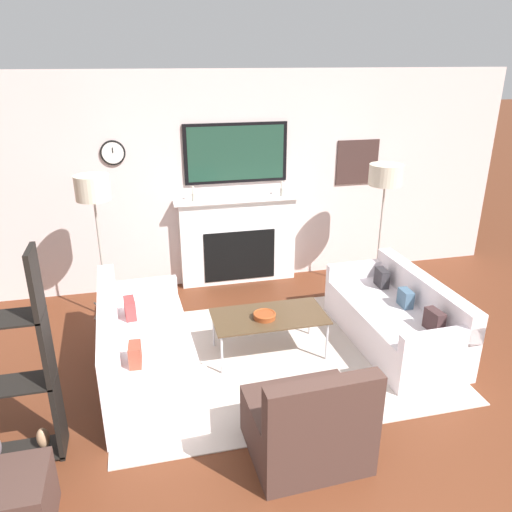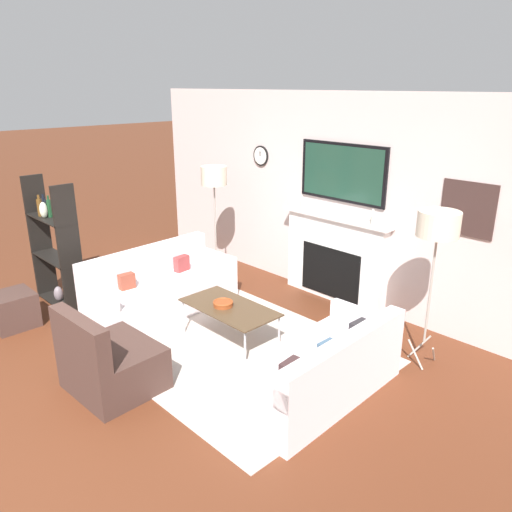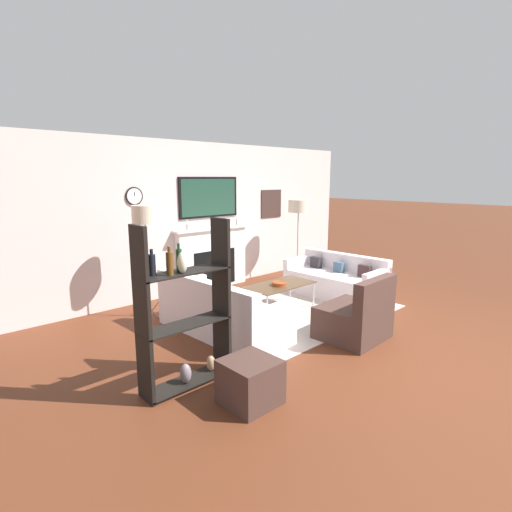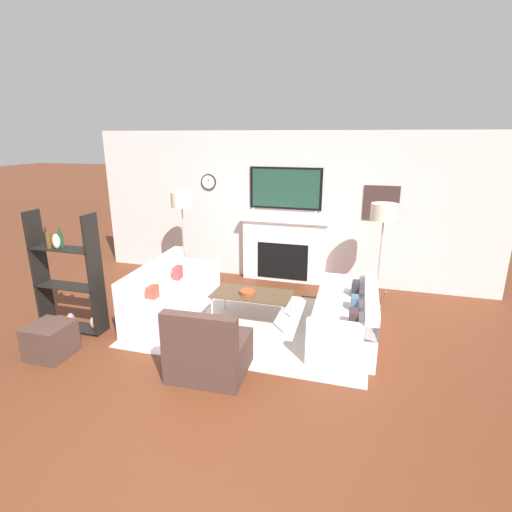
% 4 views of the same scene
% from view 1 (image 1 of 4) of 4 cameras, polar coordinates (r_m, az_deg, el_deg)
% --- Properties ---
extents(fireplace_wall, '(7.39, 0.28, 2.70)m').
position_cam_1_polar(fireplace_wall, '(6.45, -2.24, 7.49)').
color(fireplace_wall, beige).
rests_on(fireplace_wall, ground_plane).
extents(area_rug, '(3.22, 2.33, 0.01)m').
position_cam_1_polar(area_rug, '(5.16, 2.37, -11.40)').
color(area_rug, beige).
rests_on(area_rug, ground_plane).
extents(couch_left, '(0.89, 1.93, 0.79)m').
position_cam_1_polar(couch_left, '(4.86, -12.85, -10.43)').
color(couch_left, white).
rests_on(couch_left, ground_plane).
extents(couch_right, '(0.86, 1.75, 0.71)m').
position_cam_1_polar(couch_right, '(5.48, 15.73, -6.96)').
color(couch_right, white).
rests_on(couch_right, ground_plane).
extents(armchair, '(0.86, 0.77, 0.85)m').
position_cam_1_polar(armchair, '(3.93, 5.96, -18.74)').
color(armchair, '#452E28').
rests_on(armchair, ground_plane).
extents(coffee_table, '(1.13, 0.58, 0.43)m').
position_cam_1_polar(coffee_table, '(5.01, 1.52, -7.09)').
color(coffee_table, '#4C3823').
rests_on(coffee_table, ground_plane).
extents(decorative_bowl, '(0.23, 0.23, 0.06)m').
position_cam_1_polar(decorative_bowl, '(4.93, 0.98, -6.80)').
color(decorative_bowl, '#93401D').
rests_on(decorative_bowl, coffee_table).
extents(floor_lamp_left, '(0.37, 0.37, 1.69)m').
position_cam_1_polar(floor_lamp_left, '(5.56, -18.15, 7.15)').
color(floor_lamp_left, '#9E998E').
rests_on(floor_lamp_left, ground_plane).
extents(floor_lamp_right, '(0.41, 0.41, 1.64)m').
position_cam_1_polar(floor_lamp_right, '(6.26, 14.60, 8.76)').
color(floor_lamp_right, '#9E998E').
rests_on(floor_lamp_right, ground_plane).
extents(ottoman, '(0.48, 0.48, 0.42)m').
position_cam_1_polar(ottoman, '(3.82, -26.13, -24.21)').
color(ottoman, '#452E28').
rests_on(ottoman, ground_plane).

